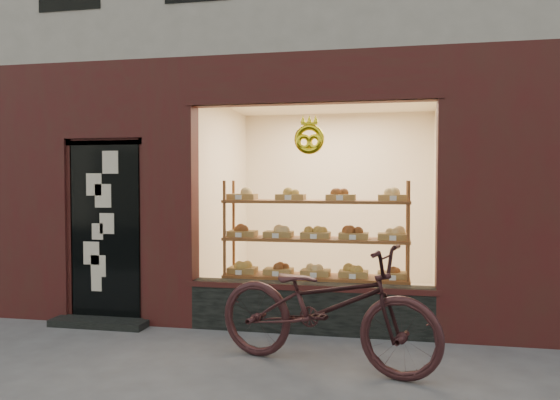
# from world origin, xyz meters

# --- Properties ---
(display_shelf) EXTENTS (2.20, 0.45, 1.70)m
(display_shelf) POSITION_xyz_m (0.45, 2.55, 0.86)
(display_shelf) COLOR brown
(display_shelf) RESTS_ON ground
(bicycle) EXTENTS (2.27, 1.32, 1.13)m
(bicycle) POSITION_xyz_m (0.74, 1.03, 0.56)
(bicycle) COLOR #311718
(bicycle) RESTS_ON ground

